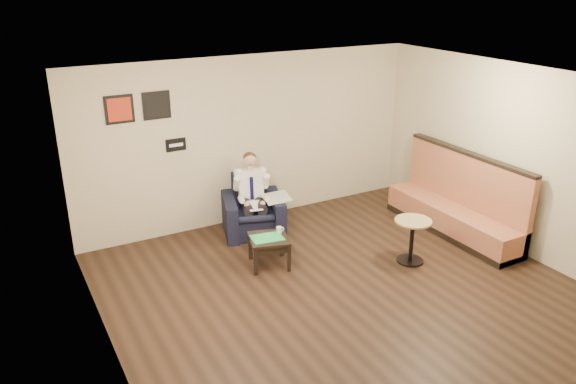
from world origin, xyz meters
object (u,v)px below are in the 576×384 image
seated_man (254,200)px  banquette (455,195)px  coffee_mug (279,230)px  cafe_table (412,241)px  armchair (253,206)px  side_table (269,251)px  smartphone (270,232)px  green_folder (267,238)px

seated_man → banquette: size_ratio=0.48×
coffee_mug → cafe_table: bearing=-30.2°
armchair → coffee_mug: (-0.08, -1.06, 0.04)m
armchair → seated_man: seated_man is taller
seated_man → side_table: 1.12m
armchair → coffee_mug: size_ratio=9.99×
banquette → armchair: bearing=151.1°
side_table → smartphone: 0.28m
green_folder → smartphone: 0.19m
coffee_mug → cafe_table: cafe_table is taller
smartphone → cafe_table: cafe_table is taller
smartphone → green_folder: bearing=-104.0°
side_table → green_folder: size_ratio=1.22×
green_folder → banquette: bearing=-7.9°
coffee_mug → cafe_table: size_ratio=0.14×
side_table → green_folder: (-0.03, -0.01, 0.23)m
armchair → banquette: bearing=-12.0°
coffee_mug → smartphone: bearing=146.7°
coffee_mug → green_folder: bearing=-162.5°
coffee_mug → banquette: bearing=-10.0°
side_table → smartphone: smartphone is taller
coffee_mug → smartphone: coffee_mug is taller
smartphone → side_table: bearing=-97.4°
smartphone → armchair: bearing=105.1°
smartphone → banquette: banquette is taller
smartphone → cafe_table: (1.79, -1.05, -0.12)m
coffee_mug → side_table: bearing=-162.5°
armchair → smartphone: (-0.19, -0.99, -0.01)m
cafe_table → seated_man: bearing=130.3°
side_table → coffee_mug: coffee_mug is taller
side_table → coffee_mug: (0.20, 0.06, 0.27)m
seated_man → cafe_table: size_ratio=1.87×
side_table → cafe_table: 2.09m
seated_man → coffee_mug: bearing=-75.8°
armchair → smartphone: bearing=-84.1°
armchair → side_table: 1.18m
side_table → banquette: 3.20m
coffee_mug → smartphone: (-0.11, 0.07, -0.04)m
seated_man → green_folder: seated_man is taller
banquette → cafe_table: banquette is taller
side_table → green_folder: 0.23m
green_folder → cafe_table: 2.12m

